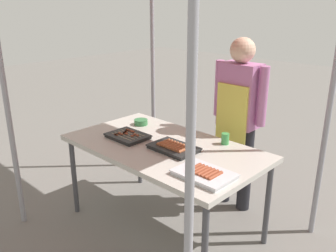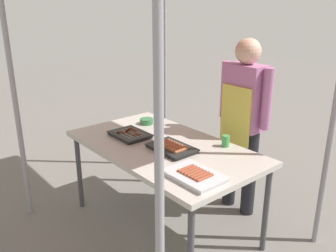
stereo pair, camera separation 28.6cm
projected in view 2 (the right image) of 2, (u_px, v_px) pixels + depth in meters
name	position (u px, v px, depth m)	size (l,w,h in m)	color
ground_plane	(164.00, 225.00, 3.13)	(18.00, 18.00, 0.00)	#66605B
stall_table	(163.00, 151.00, 2.90)	(1.60, 0.90, 0.75)	#B7B2A8
tray_grilled_sausages	(172.00, 148.00, 2.78)	(0.37, 0.25, 0.05)	black
tray_meat_skewers	(130.00, 135.00, 3.06)	(0.33, 0.26, 0.04)	black
tray_pork_links	(195.00, 175.00, 2.35)	(0.38, 0.27, 0.05)	silver
condiment_bowl	(147.00, 121.00, 3.37)	(0.13, 0.13, 0.05)	#33723F
drink_cup_near_edge	(226.00, 141.00, 2.85)	(0.06, 0.06, 0.09)	#3F994C
vendor_woman	(243.00, 114.00, 3.10)	(0.52, 0.23, 1.56)	black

